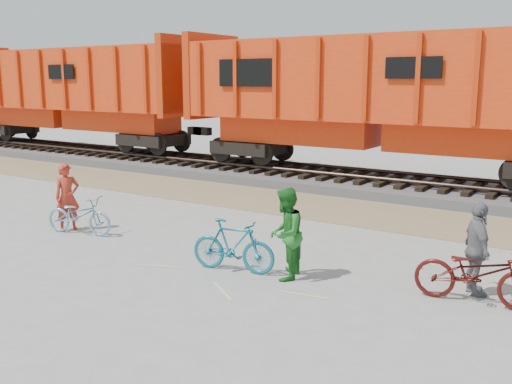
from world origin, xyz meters
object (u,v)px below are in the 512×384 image
person_solo (67,197)px  hopper_car_left (71,91)px  person_man (285,234)px  bicycle_maroon (477,273)px  bicycle_teal (233,246)px  person_woman (477,249)px  bicycle_blue (79,215)px  hopper_car_center (384,96)px

person_solo → hopper_car_left: bearing=72.3°
person_man → bicycle_maroon: bearing=85.5°
bicycle_teal → person_man: bearing=-89.7°
person_solo → person_woman: size_ratio=1.01×
hopper_car_left → person_man: 19.12m
bicycle_maroon → person_solo: bearing=88.0°
person_man → person_woman: (3.03, 1.03, -0.04)m
bicycle_teal → person_man: person_man is taller
bicycle_blue → person_man: 5.52m
hopper_car_left → hopper_car_center: 15.00m
person_woman → person_man: bearing=77.4°
hopper_car_center → person_solo: 10.18m
hopper_car_left → person_woman: (19.73, -8.03, -2.22)m
bicycle_blue → bicycle_maroon: (8.64, 0.63, 0.06)m
hopper_car_center → bicycle_blue: (-3.81, -9.05, -2.56)m
hopper_car_left → bicycle_blue: (11.19, -9.05, -2.56)m
hopper_car_left → bicycle_teal: size_ratio=8.51×
bicycle_maroon → hopper_car_center: bearing=24.5°
bicycle_teal → person_woman: (4.03, 1.23, 0.29)m
hopper_car_center → bicycle_blue: bearing=-112.8°
bicycle_blue → bicycle_maroon: 8.66m
bicycle_teal → person_solo: person_solo is taller
hopper_car_center → person_woman: bearing=-59.5°
bicycle_blue → person_woman: (8.54, 1.03, 0.34)m
person_man → person_woman: 3.20m
bicycle_blue → bicycle_teal: bearing=-106.0°
person_solo → person_man: (6.01, -0.10, 0.03)m
hopper_car_center → bicycle_maroon: bearing=-60.2°
hopper_car_left → bicycle_maroon: size_ratio=7.27×
bicycle_blue → hopper_car_center: bearing=-36.3°
hopper_car_center → bicycle_teal: bearing=-85.7°
bicycle_maroon → person_solo: 9.16m
bicycle_maroon → bicycle_teal: bearing=96.0°
hopper_car_center → person_man: bearing=-79.4°
hopper_car_left → bicycle_maroon: (19.83, -8.43, -2.50)m
bicycle_maroon → person_man: bearing=96.0°
hopper_car_center → person_woman: size_ratio=8.91×
hopper_car_left → person_man: bearing=-28.5°
bicycle_teal → person_man: (1.00, 0.20, 0.33)m
bicycle_teal → bicycle_maroon: bicycle_maroon is taller
bicycle_maroon → hopper_car_left: bearing=61.7°
hopper_car_left → bicycle_teal: bearing=-30.5°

